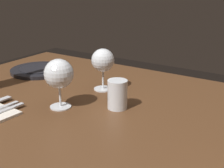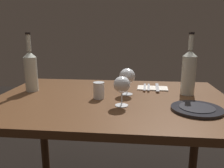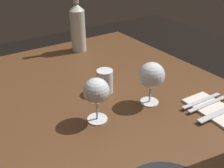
{
  "view_description": "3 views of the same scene",
  "coord_description": "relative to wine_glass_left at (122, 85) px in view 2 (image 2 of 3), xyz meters",
  "views": [
    {
      "loc": [
        -0.55,
        0.75,
        1.13
      ],
      "look_at": [
        -0.02,
        -0.06,
        0.8
      ],
      "focal_mm": 51.01,
      "sensor_mm": 36.0,
      "label": 1
    },
    {
      "loc": [
        0.13,
        -1.2,
        1.1
      ],
      "look_at": [
        0.01,
        -0.02,
        0.82
      ],
      "focal_mm": 36.19,
      "sensor_mm": 36.0,
      "label": 2
    },
    {
      "loc": [
        0.63,
        -0.46,
        1.24
      ],
      "look_at": [
        0.03,
        -0.05,
        0.83
      ],
      "focal_mm": 40.05,
      "sensor_mm": 36.0,
      "label": 3
    }
  ],
  "objects": [
    {
      "name": "water_tumbler",
      "position": [
        -0.13,
        0.11,
        -0.06
      ],
      "size": [
        0.06,
        0.06,
        0.09
      ],
      "color": "white",
      "rests_on": "dining_table"
    },
    {
      "name": "wine_glass_right",
      "position": [
        0.02,
        0.21,
        0.0
      ],
      "size": [
        0.09,
        0.09,
        0.16
      ],
      "color": "white",
      "rests_on": "dining_table"
    },
    {
      "name": "wine_bottle",
      "position": [
        -0.57,
        0.23,
        0.03
      ],
      "size": [
        0.08,
        0.08,
        0.35
      ],
      "color": "silver",
      "rests_on": "dining_table"
    },
    {
      "name": "dining_table",
      "position": [
        -0.07,
        0.13,
        -0.2
      ],
      "size": [
        1.3,
        0.9,
        0.74
      ],
      "color": "#56351E",
      "rests_on": "ground"
    },
    {
      "name": "fork_inner",
      "position": [
        0.15,
        0.36,
        -0.09
      ],
      "size": [
        0.02,
        0.18,
        0.0
      ],
      "color": "silver",
      "rests_on": "folded_napkin"
    },
    {
      "name": "wine_bottle_second",
      "position": [
        0.37,
        0.25,
        0.03
      ],
      "size": [
        0.08,
        0.08,
        0.36
      ],
      "color": "silver",
      "rests_on": "dining_table"
    },
    {
      "name": "folded_napkin",
      "position": [
        0.18,
        0.36,
        -0.1
      ],
      "size": [
        0.2,
        0.12,
        0.01
      ],
      "color": "silver",
      "rests_on": "dining_table"
    },
    {
      "name": "dinner_plate",
      "position": [
        0.35,
        -0.03,
        -0.1
      ],
      "size": [
        0.24,
        0.24,
        0.02
      ],
      "color": "black",
      "rests_on": "dining_table"
    },
    {
      "name": "wine_glass_left",
      "position": [
        0.0,
        0.0,
        0.0
      ],
      "size": [
        0.08,
        0.08,
        0.15
      ],
      "color": "white",
      "rests_on": "dining_table"
    },
    {
      "name": "fork_outer",
      "position": [
        0.13,
        0.36,
        -0.09
      ],
      "size": [
        0.02,
        0.18,
        0.0
      ],
      "color": "silver",
      "rests_on": "folded_napkin"
    },
    {
      "name": "table_knife",
      "position": [
        0.21,
        0.36,
        -0.09
      ],
      "size": [
        0.03,
        0.21,
        0.0
      ],
      "color": "silver",
      "rests_on": "folded_napkin"
    }
  ]
}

